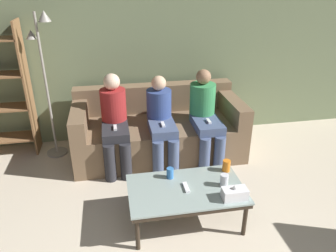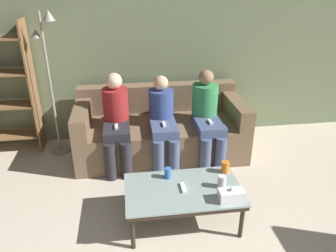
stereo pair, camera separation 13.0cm
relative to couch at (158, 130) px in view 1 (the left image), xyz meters
name	(u,v)px [view 1 (the left image)]	position (x,y,z in m)	size (l,w,h in m)	color
wall_back	(151,45)	(0.00, 0.56, 0.99)	(12.00, 0.06, 2.60)	#707F5B
couch	(158,130)	(0.00, 0.00, 0.00)	(2.11, 0.97, 0.82)	brown
coffee_table	(186,192)	(0.05, -1.39, 0.03)	(1.06, 0.64, 0.38)	#8C9E99
cup_near_left	(226,166)	(0.51, -1.18, 0.13)	(0.08, 0.08, 0.12)	orange
cup_near_right	(224,180)	(0.40, -1.41, 0.13)	(0.07, 0.07, 0.12)	silver
cup_far_center	(170,173)	(-0.07, -1.20, 0.13)	(0.07, 0.07, 0.11)	#3372BF
tissue_box	(235,194)	(0.43, -1.61, 0.12)	(0.22, 0.12, 0.13)	white
game_remote	(186,187)	(0.05, -1.39, 0.08)	(0.04, 0.15, 0.02)	white
standing_lamp	(46,72)	(-1.31, 0.19, 0.79)	(0.31, 0.26, 1.80)	gray
seated_person_left_end	(115,120)	(-0.55, -0.23, 0.29)	(0.31, 0.68, 1.13)	#28282D
seated_person_mid_left	(161,119)	(0.00, -0.25, 0.26)	(0.31, 0.70, 1.07)	#47567A
seated_person_mid_right	(205,114)	(0.55, -0.24, 0.29)	(0.32, 0.72, 1.12)	#47567A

